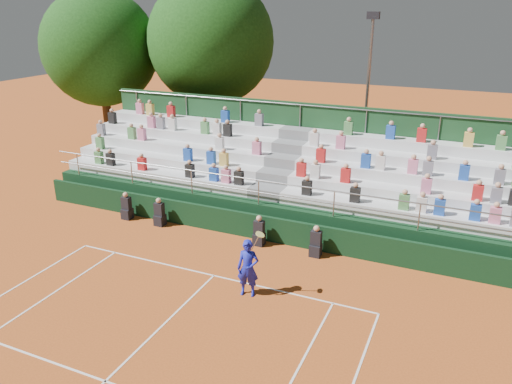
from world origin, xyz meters
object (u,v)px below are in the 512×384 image
at_px(tennis_player, 248,268).
at_px(tree_west, 100,48).
at_px(tree_east, 211,42).
at_px(floodlight_mast, 368,84).

distance_m(tennis_player, tree_west, 18.94).
xyz_separation_m(tree_west, tree_east, (6.28, 1.68, 0.43)).
distance_m(tree_west, tree_east, 6.51).
bearing_deg(tree_east, floodlight_mast, 2.15).
bearing_deg(tennis_player, tree_east, 122.31).
bearing_deg(tree_east, tennis_player, -57.69).
distance_m(tennis_player, tree_east, 16.20).
relative_size(tennis_player, tree_east, 0.22).
relative_size(tree_east, floodlight_mast, 1.23).
distance_m(tree_west, floodlight_mast, 15.18).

